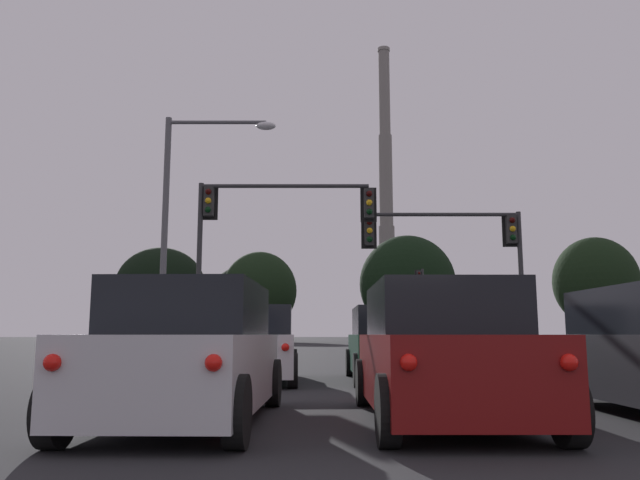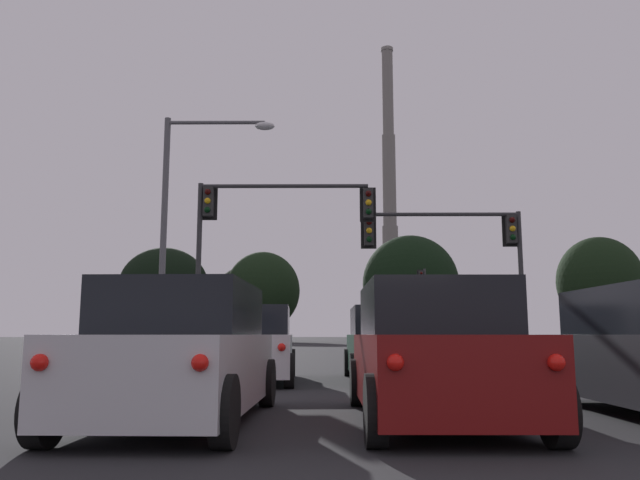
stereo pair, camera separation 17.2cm
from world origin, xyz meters
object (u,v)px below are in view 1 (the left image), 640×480
Objects in this scene: suv_center_lane_front at (391,345)px; suv_left_lane_front at (256,345)px; street_lamp at (184,210)px; traffic_light_far_right at (422,296)px; traffic_light_overhead_left at (259,225)px; suv_center_lane_second at (441,354)px; suv_left_lane_second at (191,354)px; smokestack at (387,221)px; traffic_light_overhead_right at (466,247)px.

suv_left_lane_front is at bearing -176.35° from suv_center_lane_front.
traffic_light_far_right is at bearing 66.97° from street_lamp.
traffic_light_overhead_left is 28.42m from traffic_light_far_right.
suv_center_lane_second is at bearing -91.20° from suv_center_lane_front.
suv_center_lane_front is 0.79× the size of traffic_light_far_right.
smokestack is (15.58, 118.94, 23.60)m from suv_left_lane_second.
street_lamp reaches higher than traffic_light_far_right.
suv_left_lane_front is 10.50m from traffic_light_overhead_right.
smokestack is (15.45, 111.67, 23.60)m from suv_left_lane_front.
suv_left_lane_second is 8.29m from suv_center_lane_front.
suv_left_lane_second is 0.82× the size of traffic_light_overhead_right.
street_lamp is at bearing 104.57° from suv_left_lane_second.
street_lamp reaches higher than suv_left_lane_front.
smokestack reaches higher than traffic_light_overhead_left.
street_lamp is (-2.18, -2.07, 0.09)m from traffic_light_overhead_left.
suv_center_lane_front is at bearing -100.66° from traffic_light_far_right.
suv_center_lane_front is 3.41m from suv_left_lane_front.
traffic_light_far_right is (9.46, 32.37, 3.17)m from suv_left_lane_front.
street_lamp is at bearing -113.03° from traffic_light_far_right.
smokestack is at bearing 80.44° from street_lamp.
suv_center_lane_second is 0.60× the size of street_lamp.
traffic_light_overhead_left is at bearing -170.89° from traffic_light_overhead_right.
street_lamp reaches higher than suv_center_lane_front.
suv_left_lane_second and suv_center_lane_front have the same top height.
suv_center_lane_second is at bearing 2.54° from suv_left_lane_second.
suv_center_lane_front is 32.86m from traffic_light_far_right.
traffic_light_overhead_right is at bearing 42.54° from suv_left_lane_front.
suv_center_lane_front is 8.20m from street_lamp.
street_lamp is at bearing 123.98° from suv_left_lane_front.
suv_center_lane_front is 0.81× the size of traffic_light_overhead_right.
traffic_light_overhead_right reaches higher than suv_center_lane_front.
suv_left_lane_second is at bearing -115.37° from suv_center_lane_front.
traffic_light_overhead_left is at bearing 106.50° from suv_center_lane_second.
street_lamp is (-9.75, -3.28, 0.71)m from traffic_light_overhead_right.
street_lamp is at bearing -161.38° from traffic_light_overhead_right.
suv_left_lane_front is 6.22m from street_lamp.
traffic_light_overhead_right is 0.93× the size of traffic_light_overhead_left.
traffic_light_overhead_left is 1.04× the size of traffic_light_far_right.
traffic_light_overhead_left reaches higher than traffic_light_overhead_right.
suv_left_lane_second is 3.40m from suv_center_lane_second.
suv_center_lane_second is at bearing -67.96° from suv_left_lane_front.
smokestack is (18.18, 107.96, 19.42)m from street_lamp.
street_lamp is (-6.13, 3.48, 4.18)m from suv_center_lane_front.
traffic_light_far_right is 0.10× the size of smokestack.
traffic_light_overhead_left reaches higher than suv_left_lane_second.
suv_left_lane_front is at bearing -97.88° from smokestack.
traffic_light_overhead_right is 106.92m from smokestack.
smokestack is at bearing 85.39° from traffic_light_overhead_right.
traffic_light_far_right is at bearing 79.23° from suv_center_lane_front.
suv_center_lane_front is at bearing 1.40° from suv_left_lane_front.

